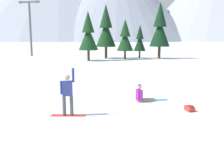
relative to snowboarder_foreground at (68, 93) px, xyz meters
The scene contains 10 objects.
ground_plane 3.77m from the snowboarder_foreground, 16.47° to the left, with size 800.00×800.00×0.00m, color silver.
snowboarder_foreground is the anchor object (origin of this frame).
snowboarder_midground 4.39m from the snowboarder_foreground, 50.06° to the left, with size 1.71×1.21×0.95m.
backpack_red 5.60m from the snowboarder_foreground, 21.28° to the left, with size 0.52×0.56×0.29m.
pine_tree_twin 25.88m from the snowboarder_foreground, 106.83° to the left, with size 2.64×2.64×6.66m.
pine_tree_tall 30.72m from the snowboarder_foreground, 86.93° to the left, with size 3.00×3.00×8.21m.
pine_tree_short 29.90m from the snowboarder_foreground, 102.03° to the left, with size 2.97×2.97×7.96m.
pine_tree_broad 30.61m from the snowboarder_foreground, 92.45° to the left, with size 1.79×1.79×5.03m.
pine_tree_young 28.15m from the snowboarder_foreground, 96.22° to the left, with size 2.39×2.39×5.70m.
ski_lift_tower 36.52m from the snowboarder_foreground, 122.61° to the left, with size 3.78×0.36×8.99m.
Camera 1 is at (1.11, -11.61, 3.45)m, focal length 43.51 mm.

